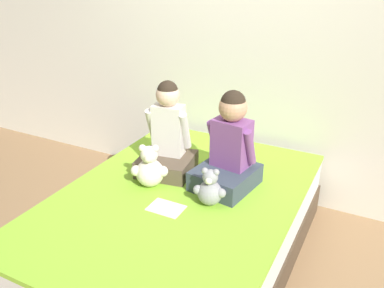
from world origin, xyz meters
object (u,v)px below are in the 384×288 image
Objects in this scene: child_on_right at (229,150)px; teddy_bear_held_by_left_child at (150,169)px; bed at (179,228)px; sign_card at (166,208)px; child_on_left at (168,138)px; teddy_bear_held_by_right_child at (210,189)px.

child_on_right is 2.19× the size of teddy_bear_held_by_left_child.
sign_card is (0.01, -0.17, 0.25)m from bed.
child_on_left is at bearing 67.32° from teddy_bear_held_by_left_child.
teddy_bear_held_by_left_child reaches higher than sign_card.
child_on_right is (0.45, 0.00, 0.01)m from child_on_left.
bed is 0.62m from child_on_right.
sign_card is (-0.21, -0.17, -0.10)m from teddy_bear_held_by_right_child.
child_on_left is 0.54m from teddy_bear_held_by_right_child.
bed is at bearing -120.73° from child_on_right.
child_on_left is (-0.23, 0.27, 0.50)m from bed.
child_on_right is 0.55m from sign_card.
teddy_bear_held_by_right_child is at bearing -27.14° from teddy_bear_held_by_left_child.
teddy_bear_held_by_right_child is (0.45, -0.27, -0.14)m from child_on_left.
child_on_left reaches higher than bed.
child_on_right is at bearing 63.66° from sign_card.
teddy_bear_held_by_left_child is 1.21× the size of teddy_bear_held_by_right_child.
child_on_right reaches higher than bed.
child_on_left is 3.07× the size of sign_card.
teddy_bear_held_by_left_child reaches higher than teddy_bear_held_by_right_child.
teddy_bear_held_by_left_child is (0.01, -0.24, -0.12)m from child_on_left.
bed is 0.30m from sign_card.
teddy_bear_held_by_right_child is (0.44, -0.03, -0.02)m from teddy_bear_held_by_left_child.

